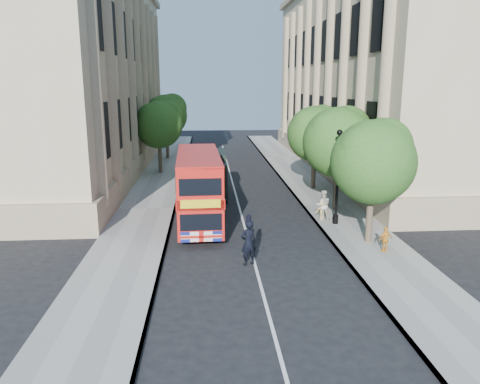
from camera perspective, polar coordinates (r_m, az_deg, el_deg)
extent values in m
plane|color=black|center=(19.85, 2.03, -9.55)|extent=(120.00, 120.00, 0.00)
cube|color=gray|center=(30.22, 10.89, -1.66)|extent=(3.50, 80.00, 0.12)
cube|color=gray|center=(29.45, -11.29, -2.07)|extent=(3.50, 80.00, 0.12)
cube|color=tan|center=(45.09, 16.93, 14.30)|extent=(12.00, 38.00, 18.00)
cube|color=tan|center=(43.84, -20.38, 14.11)|extent=(12.00, 38.00, 18.00)
cylinder|color=#473828|center=(23.44, 15.51, -2.75)|extent=(0.32, 0.32, 2.86)
sphere|color=#22531B|center=(22.89, 15.91, 3.53)|extent=(4.00, 4.00, 4.00)
sphere|color=#22531B|center=(23.38, 17.07, 5.26)|extent=(2.80, 2.80, 2.80)
sphere|color=#22531B|center=(22.37, 15.04, 4.71)|extent=(2.60, 2.60, 2.60)
cylinder|color=#473828|center=(28.97, 11.61, 0.59)|extent=(0.32, 0.32, 2.99)
sphere|color=#22531B|center=(28.51, 11.86, 5.94)|extent=(4.20, 4.20, 4.20)
sphere|color=#22531B|center=(28.99, 12.86, 7.35)|extent=(2.94, 2.94, 2.94)
sphere|color=#22531B|center=(28.03, 11.09, 6.97)|extent=(2.73, 2.73, 2.73)
cylinder|color=#473828|center=(34.67, 8.96, 2.67)|extent=(0.32, 0.32, 2.90)
sphere|color=#22531B|center=(34.30, 9.12, 7.01)|extent=(4.00, 4.00, 4.00)
sphere|color=#22531B|center=(34.76, 9.98, 8.15)|extent=(2.80, 2.80, 2.80)
sphere|color=#22531B|center=(33.85, 8.44, 7.85)|extent=(2.60, 2.60, 2.60)
cylinder|color=#473828|center=(40.87, -9.72, 4.28)|extent=(0.32, 0.32, 2.99)
sphere|color=#22531B|center=(40.55, -9.87, 8.08)|extent=(4.00, 4.00, 4.00)
sphere|color=#22531B|center=(40.84, -9.00, 9.11)|extent=(2.80, 2.80, 2.80)
sphere|color=#22531B|center=(40.26, -10.66, 8.79)|extent=(2.60, 2.60, 2.60)
cylinder|color=#473828|center=(48.75, -8.85, 5.83)|extent=(0.32, 0.32, 3.17)
sphere|color=#22531B|center=(48.48, -8.97, 9.21)|extent=(4.20, 4.20, 4.20)
sphere|color=#22531B|center=(48.79, -8.25, 10.10)|extent=(2.94, 2.94, 2.94)
sphere|color=#22531B|center=(48.19, -9.62, 9.85)|extent=(2.73, 2.73, 2.73)
cylinder|color=black|center=(26.23, 11.56, -3.26)|extent=(0.30, 0.30, 0.50)
cylinder|color=black|center=(25.70, 11.79, 1.56)|extent=(0.14, 0.14, 5.00)
sphere|color=black|center=(25.33, 12.05, 7.11)|extent=(0.32, 0.32, 0.32)
cube|color=red|center=(25.65, -5.04, 0.66)|extent=(2.47, 8.43, 3.48)
cube|color=black|center=(25.82, -5.00, -1.01)|extent=(2.51, 7.90, 0.79)
cube|color=black|center=(25.47, -5.08, 2.64)|extent=(2.51, 7.90, 0.79)
cube|color=yellow|center=(21.55, -4.83, -1.44)|extent=(1.85, 0.14, 0.40)
cylinder|color=black|center=(23.25, -7.27, -5.05)|extent=(0.27, 0.89, 0.88)
cylinder|color=black|center=(23.28, -2.36, -4.92)|extent=(0.27, 0.89, 0.88)
cylinder|color=black|center=(28.74, -7.06, -1.50)|extent=(0.27, 0.89, 0.88)
cylinder|color=black|center=(28.77, -3.09, -1.40)|extent=(0.27, 0.89, 0.88)
cube|color=black|center=(30.39, -3.64, 1.37)|extent=(2.18, 1.97, 2.28)
cube|color=black|center=(29.43, -3.62, 1.52)|extent=(1.96, 0.11, 0.76)
cube|color=black|center=(32.69, -3.71, 2.59)|extent=(2.19, 3.49, 2.72)
cube|color=black|center=(32.32, -3.66, 0.11)|extent=(1.98, 5.23, 0.27)
cylinder|color=black|center=(30.51, -5.45, -0.61)|extent=(0.24, 0.87, 0.87)
cylinder|color=black|center=(30.54, -1.77, -0.54)|extent=(0.24, 0.87, 0.87)
cylinder|color=black|center=(34.01, -5.35, 0.83)|extent=(0.24, 0.87, 0.87)
cylinder|color=black|center=(34.03, -2.05, 0.88)|extent=(0.24, 0.87, 0.87)
imported|color=black|center=(20.11, 1.04, -6.20)|extent=(0.85, 0.72, 1.99)
imported|color=beige|center=(26.62, 10.07, -1.60)|extent=(0.88, 0.71, 1.71)
imported|color=gold|center=(22.43, 17.32, -5.53)|extent=(0.74, 0.46, 1.17)
imported|color=#E4BE4D|center=(26.61, 9.96, -2.24)|extent=(0.82, 0.62, 1.13)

